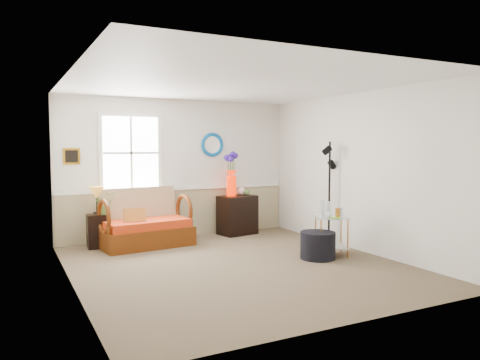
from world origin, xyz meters
name	(u,v)px	position (x,y,z in m)	size (l,w,h in m)	color
floor	(237,265)	(0.00, 0.00, 0.00)	(4.50, 5.00, 0.01)	brown
ceiling	(237,84)	(0.00, 0.00, 2.60)	(4.50, 5.00, 0.01)	white
walls	(237,176)	(0.00, 0.00, 1.30)	(4.51, 5.01, 2.60)	silver
wainscot	(179,213)	(0.00, 2.48, 0.45)	(4.46, 0.02, 0.90)	tan
chair_rail	(179,188)	(0.00, 2.47, 0.92)	(4.46, 0.04, 0.06)	white
window	(131,153)	(-0.90, 2.47, 1.60)	(1.14, 0.06, 1.44)	white
picture	(71,156)	(-1.92, 2.48, 1.55)	(0.28, 0.03, 0.28)	#B17E16
mirror	(212,145)	(0.70, 2.48, 1.75)	(0.47, 0.47, 0.07)	#0C81AE
loveseat	(146,218)	(-0.81, 1.90, 0.50)	(1.52, 0.86, 0.99)	#6A2907
throw_pillow	(135,219)	(-1.02, 1.79, 0.50)	(0.36, 0.09, 0.36)	#BE4E16
lamp_stand	(97,231)	(-1.58, 2.14, 0.28)	(0.32, 0.32, 0.57)	black
table_lamp	(97,200)	(-1.57, 2.18, 0.80)	(0.26, 0.26, 0.47)	orange
potted_plant	(105,206)	(-1.46, 2.10, 0.72)	(0.34, 0.38, 0.29)	#4E7834
cabinet	(237,215)	(1.09, 2.17, 0.38)	(0.71, 0.45, 0.76)	black
flower_vase	(231,175)	(0.98, 2.20, 1.17)	(0.24, 0.24, 0.83)	#F21F00
side_table	(331,236)	(1.62, -0.10, 0.31)	(0.49, 0.49, 0.62)	#C27A2B
tabletop_items	(331,209)	(1.58, -0.13, 0.75)	(0.40, 0.40, 0.24)	silver
floor_lamp	(329,193)	(2.10, 0.59, 0.90)	(0.26, 0.26, 1.80)	black
ottoman	(318,245)	(1.29, -0.19, 0.21)	(0.54, 0.54, 0.41)	black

